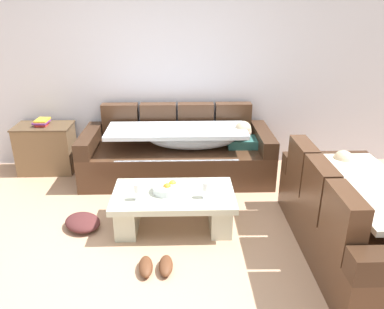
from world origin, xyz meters
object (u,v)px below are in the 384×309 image
object	(u,v)px
wine_glass_near_left	(137,189)
wine_glass_near_right	(205,187)
side_cabinet	(46,148)
book_stack_on_cabinet	(42,122)
crumpled_garment	(83,222)
fruit_bowl	(167,188)
couch_near_window	(355,219)
coffee_table	(174,205)
couch_along_wall	(180,153)
pair_of_shoes	(156,266)

from	to	relation	value
wine_glass_near_left	wine_glass_near_right	size ratio (longest dim) A/B	1.00
side_cabinet	book_stack_on_cabinet	distance (m)	0.36
wine_glass_near_left	crumpled_garment	bearing A→B (deg)	168.00
fruit_bowl	wine_glass_near_left	size ratio (longest dim) A/B	1.69
couch_near_window	crumpled_garment	bearing A→B (deg)	79.75
book_stack_on_cabinet	crumpled_garment	xyz separation A→B (m)	(0.78, -1.40, -0.62)
coffee_table	wine_glass_near_right	size ratio (longest dim) A/B	7.23
fruit_bowl	wine_glass_near_right	world-z (taller)	wine_glass_near_right
couch_along_wall	book_stack_on_cabinet	distance (m)	1.82
fruit_bowl	side_cabinet	xyz separation A→B (m)	(-1.64, 1.37, -0.10)
fruit_bowl	couch_near_window	bearing A→B (deg)	-16.16
wine_glass_near_left	side_cabinet	bearing A→B (deg)	131.82
wine_glass_near_left	book_stack_on_cabinet	size ratio (longest dim) A/B	0.73
side_cabinet	crumpled_garment	bearing A→B (deg)	-60.96
wine_glass_near_left	crumpled_garment	distance (m)	0.74
wine_glass_near_left	crumpled_garment	xyz separation A→B (m)	(-0.59, 0.12, -0.44)
couch_near_window	wine_glass_near_right	bearing A→B (deg)	74.76
coffee_table	pair_of_shoes	distance (m)	0.73
coffee_table	crumpled_garment	distance (m)	0.94
wine_glass_near_right	crumpled_garment	distance (m)	1.31
fruit_bowl	pair_of_shoes	size ratio (longest dim) A/B	0.93
crumpled_garment	pair_of_shoes	bearing A→B (deg)	-41.30
couch_along_wall	wine_glass_near_right	bearing A→B (deg)	-79.18
crumpled_garment	book_stack_on_cabinet	bearing A→B (deg)	119.18
side_cabinet	book_stack_on_cabinet	bearing A→B (deg)	-130.24
couch_along_wall	couch_near_window	xyz separation A→B (m)	(1.55, -1.64, 0.00)
wine_glass_near_right	pair_of_shoes	distance (m)	0.86
couch_along_wall	pair_of_shoes	size ratio (longest dim) A/B	7.79
pair_of_shoes	couch_near_window	bearing A→B (deg)	7.24
crumpled_garment	couch_near_window	bearing A→B (deg)	-10.25
book_stack_on_cabinet	wine_glass_near_right	bearing A→B (deg)	-36.74
couch_along_wall	side_cabinet	size ratio (longest dim) A/B	3.27
couch_along_wall	wine_glass_near_left	distance (m)	1.37
crumpled_garment	couch_along_wall	bearing A→B (deg)	50.01
pair_of_shoes	side_cabinet	bearing A→B (deg)	126.73
fruit_bowl	wine_glass_near_left	bearing A→B (deg)	-150.91
fruit_bowl	crumpled_garment	bearing A→B (deg)	-178.19
pair_of_shoes	wine_glass_near_left	bearing A→B (deg)	108.79
fruit_bowl	wine_glass_near_right	bearing A→B (deg)	-19.34
wine_glass_near_left	coffee_table	bearing A→B (deg)	20.58
fruit_bowl	couch_along_wall	bearing A→B (deg)	83.76
couch_along_wall	side_cabinet	world-z (taller)	couch_along_wall
book_stack_on_cabinet	side_cabinet	bearing A→B (deg)	49.76
couch_near_window	pair_of_shoes	bearing A→B (deg)	97.24
wine_glass_near_right	side_cabinet	bearing A→B (deg)	143.17
side_cabinet	wine_glass_near_left	bearing A→B (deg)	-48.18
couch_along_wall	couch_near_window	bearing A→B (deg)	-46.48
pair_of_shoes	couch_along_wall	bearing A→B (deg)	83.59
couch_along_wall	side_cabinet	xyz separation A→B (m)	(-1.76, 0.23, -0.01)
couch_near_window	fruit_bowl	size ratio (longest dim) A/B	6.68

